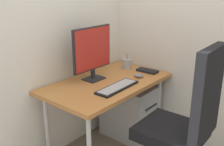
# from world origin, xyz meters

# --- Properties ---
(wall_back) EXTENTS (2.32, 0.04, 2.80)m
(wall_back) POSITION_xyz_m (0.00, 0.38, 1.40)
(wall_back) COLOR silver
(wall_back) RESTS_ON ground_plane
(wall_side_right) EXTENTS (0.04, 1.80, 2.80)m
(wall_side_right) POSITION_xyz_m (0.63, -0.16, 1.40)
(wall_side_right) COLOR silver
(wall_side_right) RESTS_ON ground_plane
(desk) EXTENTS (1.20, 0.69, 0.72)m
(desk) POSITION_xyz_m (0.00, 0.00, 0.66)
(desk) COLOR #B27038
(desk) RESTS_ON ground_plane
(office_chair) EXTENTS (0.53, 0.57, 1.18)m
(office_chair) POSITION_xyz_m (-0.00, -0.79, 0.60)
(office_chair) COLOR black
(office_chair) RESTS_ON ground_plane
(filing_cabinet) EXTENTS (0.42, 0.53, 0.57)m
(filing_cabinet) POSITION_xyz_m (0.36, -0.01, 0.29)
(filing_cabinet) COLOR #9EA0A5
(filing_cabinet) RESTS_ON ground_plane
(monitor) EXTENTS (0.47, 0.15, 0.50)m
(monitor) POSITION_xyz_m (-0.04, 0.14, 0.99)
(monitor) COLOR black
(monitor) RESTS_ON desk
(keyboard) EXTENTS (0.45, 0.15, 0.02)m
(keyboard) POSITION_xyz_m (-0.07, -0.18, 0.72)
(keyboard) COLOR black
(keyboard) RESTS_ON desk
(mouse) EXTENTS (0.09, 0.11, 0.04)m
(mouse) POSITION_xyz_m (0.28, -0.16, 0.73)
(mouse) COLOR slate
(mouse) RESTS_ON desk
(pen_holder) EXTENTS (0.10, 0.10, 0.17)m
(pen_holder) POSITION_xyz_m (0.44, 0.10, 0.77)
(pen_holder) COLOR #9EA0A5
(pen_holder) RESTS_ON desk
(notebook) EXTENTS (0.11, 0.22, 0.02)m
(notebook) POSITION_xyz_m (0.48, -0.14, 0.73)
(notebook) COLOR black
(notebook) RESTS_ON desk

